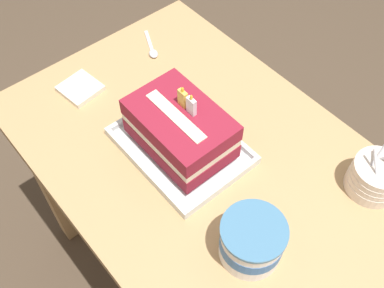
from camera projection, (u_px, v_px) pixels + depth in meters
ground_plane at (199, 270)px, 1.74m from camera, size 8.00×8.00×0.00m
dining_table at (202, 182)px, 1.23m from camera, size 1.03×0.69×0.77m
foil_tray at (181, 147)px, 1.13m from camera, size 0.32×0.24×0.02m
birthday_cake at (180, 128)px, 1.07m from camera, size 0.24×0.17×0.17m
bowl_stack at (375, 177)px, 1.03m from camera, size 0.12×0.12×0.13m
ice_cream_tub at (252, 241)px, 0.93m from camera, size 0.14×0.14×0.11m
serving_spoon_near_tray at (153, 51)px, 1.34m from camera, size 0.12×0.07×0.01m
napkin_pile at (80, 88)px, 1.24m from camera, size 0.11×0.11×0.01m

